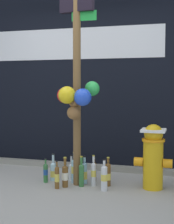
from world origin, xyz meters
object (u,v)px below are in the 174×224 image
at_px(fire_hydrant, 153,155).
at_px(bottle_7, 53,171).
at_px(bottle_0, 104,177).
at_px(bottle_11, 71,171).
at_px(bottle_5, 94,171).
at_px(bottle_9, 81,174).
at_px(bottle_4, 74,170).
at_px(bottle_2, 84,173).
at_px(bottle_6, 57,177).
at_px(bottle_3, 108,174).
at_px(bottle_1, 94,173).
at_px(bottle_10, 65,175).
at_px(bottle_8, 46,172).
at_px(memorial_post, 76,78).

relative_size(fire_hydrant, bottle_7, 2.20).
bearing_deg(fire_hydrant, bottle_0, -155.57).
bearing_deg(bottle_11, bottle_0, -31.87).
relative_size(bottle_5, bottle_9, 0.84).
relative_size(bottle_4, bottle_5, 1.25).
xyz_separation_m(bottle_2, bottle_6, (-0.26, -0.30, 0.00)).
relative_size(bottle_3, bottle_6, 1.06).
bearing_deg(bottle_0, bottle_1, 137.50).
distance_m(bottle_5, bottle_10, 0.45).
height_order(fire_hydrant, bottle_1, fire_hydrant).
bearing_deg(bottle_9, bottle_8, 175.30).
height_order(bottle_4, bottle_11, bottle_4).
relative_size(bottle_10, bottle_11, 1.12).
relative_size(fire_hydrant, bottle_0, 2.07).
relative_size(bottle_6, bottle_10, 0.91).
bearing_deg(bottle_5, fire_hydrant, -8.10).
bearing_deg(bottle_11, bottle_8, -145.57).
distance_m(memorial_post, bottle_8, 1.30).
height_order(bottle_2, bottle_4, bottle_4).
bearing_deg(bottle_8, bottle_7, 61.51).
height_order(bottle_1, bottle_7, bottle_1).
distance_m(bottle_9, bottle_11, 0.32).
bearing_deg(fire_hydrant, bottle_1, -173.00).
bearing_deg(bottle_11, memorial_post, -56.86).
distance_m(memorial_post, bottle_5, 1.26).
bearing_deg(bottle_9, bottle_10, -156.43).
bearing_deg(bottle_5, bottle_9, -108.83).
bearing_deg(bottle_4, bottle_9, -45.45).
xyz_separation_m(bottle_2, bottle_3, (0.32, -0.02, 0.01)).
bearing_deg(fire_hydrant, bottle_4, -178.84).
xyz_separation_m(bottle_5, bottle_9, (-0.09, -0.27, 0.02)).
height_order(bottle_2, bottle_11, bottle_2).
distance_m(bottle_0, bottle_6, 0.58).
distance_m(fire_hydrant, bottle_7, 1.34).
bearing_deg(bottle_4, bottle_10, -102.26).
bearing_deg(bottle_11, fire_hydrant, -4.09).
relative_size(bottle_8, bottle_11, 0.94).
bearing_deg(bottle_9, bottle_11, 131.91).
relative_size(bottle_2, bottle_10, 0.95).
relative_size(bottle_6, bottle_7, 0.95).
relative_size(bottle_1, bottle_10, 1.03).
xyz_separation_m(bottle_3, bottle_8, (-0.82, -0.08, -0.02)).
height_order(bottle_1, bottle_6, bottle_1).
bearing_deg(fire_hydrant, bottle_10, -167.02).
xyz_separation_m(bottle_1, bottle_3, (0.18, 0.05, -0.01)).
distance_m(bottle_3, bottle_11, 0.54).
xyz_separation_m(bottle_7, bottle_9, (0.44, -0.15, 0.03)).
bearing_deg(bottle_3, bottle_0, -90.20).
xyz_separation_m(fire_hydrant, bottle_6, (-1.13, -0.33, -0.27)).
bearing_deg(bottle_10, bottle_7, 137.03).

